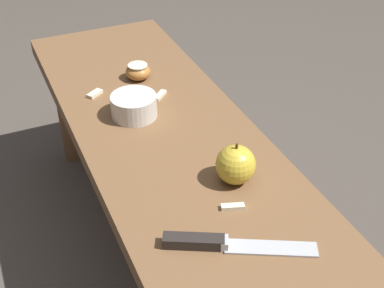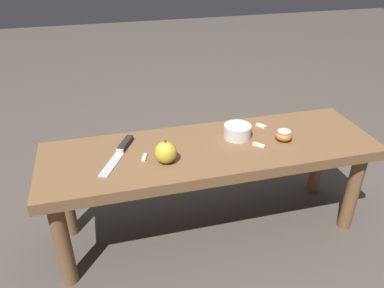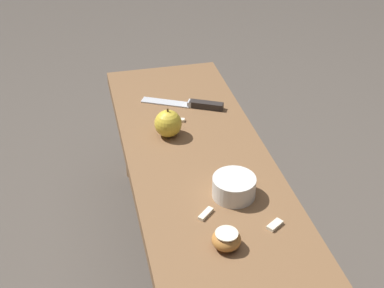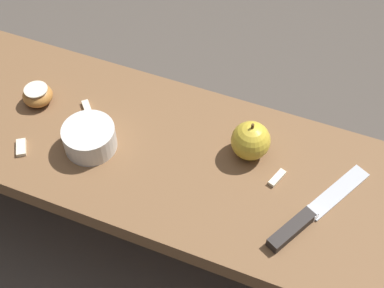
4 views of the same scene
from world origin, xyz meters
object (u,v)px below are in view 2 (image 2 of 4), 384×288
(apple_cut, at_px, (284,135))
(bowl, at_px, (237,131))
(wooden_bench, at_px, (211,160))
(knife, at_px, (122,149))
(apple_whole, at_px, (166,152))

(apple_cut, height_order, bowl, bowl)
(wooden_bench, relative_size, bowl, 11.91)
(wooden_bench, height_order, bowl, bowl)
(wooden_bench, xyz_separation_m, apple_cut, (0.27, -0.02, 0.08))
(bowl, bearing_deg, wooden_bench, -159.44)
(knife, xyz_separation_m, apple_cut, (0.59, -0.07, 0.01))
(apple_cut, bearing_deg, wooden_bench, 175.39)
(wooden_bench, xyz_separation_m, knife, (-0.32, 0.05, 0.06))
(wooden_bench, height_order, apple_whole, apple_whole)
(wooden_bench, relative_size, apple_whole, 14.31)
(knife, distance_m, apple_cut, 0.60)
(knife, bearing_deg, bowl, 116.13)
(apple_cut, xyz_separation_m, bowl, (-0.16, 0.06, 0.01))
(wooden_bench, bearing_deg, apple_whole, -162.34)
(knife, relative_size, bowl, 2.32)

